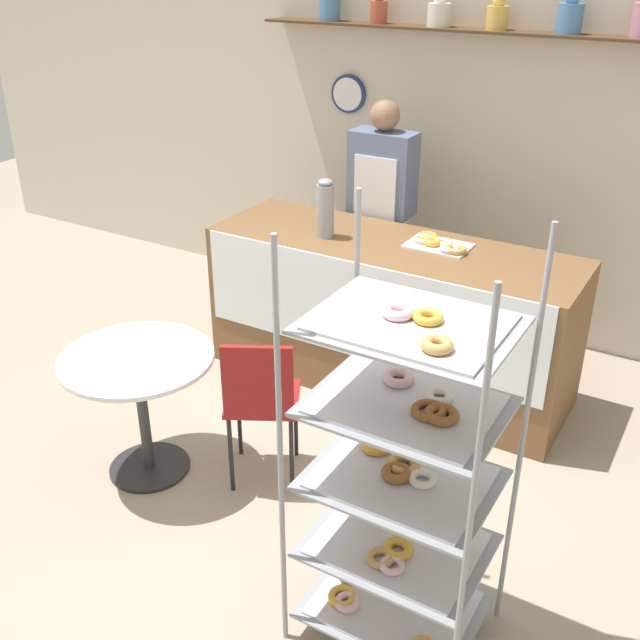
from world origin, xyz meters
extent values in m
plane|color=gray|center=(0.00, 0.00, 0.00)|extent=(14.00, 14.00, 0.00)
cube|color=beige|center=(0.00, 2.53, 1.35)|extent=(10.00, 0.06, 2.70)
cube|color=#4C331E|center=(0.00, 2.38, 2.15)|extent=(3.09, 0.24, 0.02)
cylinder|color=#4C7FB2|center=(-1.06, 2.38, 2.26)|extent=(0.16, 0.16, 0.22)
cylinder|color=#B24C33|center=(-0.66, 2.38, 2.23)|extent=(0.12, 0.12, 0.15)
cylinder|color=silver|center=(-0.21, 2.38, 2.23)|extent=(0.16, 0.16, 0.15)
cylinder|color=gold|center=(0.19, 2.38, 2.23)|extent=(0.14, 0.14, 0.14)
sphere|color=gold|center=(0.19, 2.38, 2.32)|extent=(0.08, 0.08, 0.08)
cylinder|color=#4C7FB2|center=(0.65, 2.38, 2.24)|extent=(0.16, 0.16, 0.18)
cylinder|color=navy|center=(-0.95, 2.49, 1.64)|extent=(0.28, 0.03, 0.28)
cylinder|color=white|center=(-0.95, 2.47, 1.64)|extent=(0.24, 0.00, 0.24)
cube|color=brown|center=(0.00, 1.37, 0.49)|extent=(2.37, 0.76, 0.98)
cube|color=silver|center=(0.00, 0.98, 0.67)|extent=(2.27, 0.01, 0.63)
cylinder|color=gray|center=(0.57, -0.77, 0.91)|extent=(0.02, 0.02, 1.83)
cylinder|color=gray|center=(1.31, -0.77, 0.91)|extent=(0.02, 0.02, 1.83)
cylinder|color=gray|center=(0.57, -0.19, 0.91)|extent=(0.02, 0.02, 1.83)
cylinder|color=gray|center=(1.31, -0.19, 0.91)|extent=(0.02, 0.02, 1.83)
cube|color=gray|center=(0.94, -0.48, 0.12)|extent=(0.71, 0.55, 0.01)
cube|color=silver|center=(0.94, -0.48, 0.13)|extent=(0.63, 0.49, 0.01)
torus|color=#EAB2C1|center=(0.77, -0.60, 0.15)|extent=(0.11, 0.11, 0.03)
torus|color=gold|center=(0.74, -0.58, 0.15)|extent=(0.13, 0.13, 0.03)
torus|color=gold|center=(0.70, -0.44, 0.15)|extent=(0.13, 0.13, 0.03)
torus|color=silver|center=(0.91, -0.42, 0.15)|extent=(0.10, 0.10, 0.03)
cube|color=gray|center=(0.94, -0.48, 0.46)|extent=(0.71, 0.55, 0.01)
cube|color=silver|center=(0.94, -0.48, 0.47)|extent=(0.63, 0.49, 0.01)
torus|color=#EAB2C1|center=(0.98, -0.62, 0.49)|extent=(0.10, 0.10, 0.03)
torus|color=tan|center=(0.80, -0.37, 0.49)|extent=(0.12, 0.12, 0.03)
torus|color=tan|center=(0.92, -0.61, 0.49)|extent=(0.11, 0.11, 0.03)
torus|color=gold|center=(0.96, -0.53, 0.49)|extent=(0.12, 0.12, 0.04)
cube|color=gray|center=(0.94, -0.48, 0.80)|extent=(0.71, 0.55, 0.01)
cube|color=silver|center=(0.94, -0.48, 0.81)|extent=(0.63, 0.49, 0.01)
torus|color=brown|center=(0.92, -0.50, 0.83)|extent=(0.12, 0.12, 0.04)
torus|color=tan|center=(0.92, -0.43, 0.83)|extent=(0.13, 0.13, 0.04)
torus|color=silver|center=(1.02, -0.47, 0.83)|extent=(0.11, 0.11, 0.03)
torus|color=gold|center=(0.77, -0.37, 0.83)|extent=(0.13, 0.13, 0.04)
cube|color=gray|center=(0.94, -0.48, 1.13)|extent=(0.71, 0.55, 0.01)
cube|color=silver|center=(0.94, -0.48, 1.15)|extent=(0.63, 0.49, 0.01)
torus|color=brown|center=(1.09, -0.51, 1.17)|extent=(0.13, 0.13, 0.04)
torus|color=silver|center=(1.03, -0.40, 1.17)|extent=(0.11, 0.11, 0.03)
torus|color=brown|center=(1.04, -0.51, 1.17)|extent=(0.13, 0.13, 0.03)
torus|color=#EAB2C1|center=(0.85, -0.36, 1.17)|extent=(0.12, 0.12, 0.04)
cube|color=gray|center=(0.94, -0.48, 1.47)|extent=(0.71, 0.55, 0.01)
cube|color=silver|center=(0.94, -0.48, 1.48)|extent=(0.63, 0.49, 0.01)
torus|color=#EAB2C1|center=(0.88, -0.47, 1.51)|extent=(0.12, 0.12, 0.04)
torus|color=tan|center=(1.10, -0.63, 1.51)|extent=(0.11, 0.11, 0.04)
torus|color=gold|center=(0.99, -0.46, 1.50)|extent=(0.11, 0.11, 0.03)
cube|color=#282833|center=(-0.35, 1.91, 0.48)|extent=(0.27, 0.19, 0.96)
cube|color=slate|center=(-0.35, 1.91, 1.25)|extent=(0.45, 0.22, 0.57)
cube|color=silver|center=(-0.35, 1.80, 1.15)|extent=(0.31, 0.01, 0.48)
sphere|color=#8C664C|center=(-0.35, 1.91, 1.64)|extent=(0.20, 0.20, 0.20)
cylinder|color=#262628|center=(-0.72, -0.20, 0.01)|extent=(0.45, 0.45, 0.02)
cylinder|color=#333338|center=(-0.72, -0.20, 0.36)|extent=(0.06, 0.06, 0.68)
cylinder|color=white|center=(-0.72, -0.20, 0.71)|extent=(0.81, 0.81, 0.02)
cylinder|color=black|center=(-0.07, 0.33, 0.24)|extent=(0.02, 0.02, 0.47)
cylinder|color=black|center=(-0.36, 0.18, 0.24)|extent=(0.02, 0.02, 0.47)
cylinder|color=black|center=(0.08, 0.05, 0.24)|extent=(0.02, 0.02, 0.47)
cylinder|color=black|center=(-0.20, -0.10, 0.24)|extent=(0.02, 0.02, 0.47)
cube|color=maroon|center=(-0.14, 0.11, 0.48)|extent=(0.52, 0.52, 0.03)
cube|color=maroon|center=(-0.05, -0.04, 0.70)|extent=(0.33, 0.20, 0.40)
cylinder|color=gray|center=(-0.43, 1.27, 1.15)|extent=(0.11, 0.11, 0.34)
ellipsoid|color=gray|center=(-0.43, 1.27, 1.33)|extent=(0.09, 0.09, 0.04)
cube|color=silver|center=(0.26, 1.47, 0.98)|extent=(0.39, 0.27, 0.01)
torus|color=gold|center=(0.23, 1.45, 1.01)|extent=(0.11, 0.11, 0.04)
torus|color=gold|center=(0.16, 1.54, 1.01)|extent=(0.13, 0.13, 0.03)
torus|color=#EAB2C1|center=(0.16, 1.48, 1.01)|extent=(0.13, 0.13, 0.03)
torus|color=tan|center=(0.40, 1.41, 1.01)|extent=(0.14, 0.14, 0.04)
torus|color=#EAB2C1|center=(0.36, 1.40, 1.01)|extent=(0.12, 0.12, 0.03)
torus|color=silver|center=(0.29, 1.49, 1.01)|extent=(0.10, 0.10, 0.03)
camera|label=1|loc=(1.85, -2.62, 2.66)|focal=42.00mm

